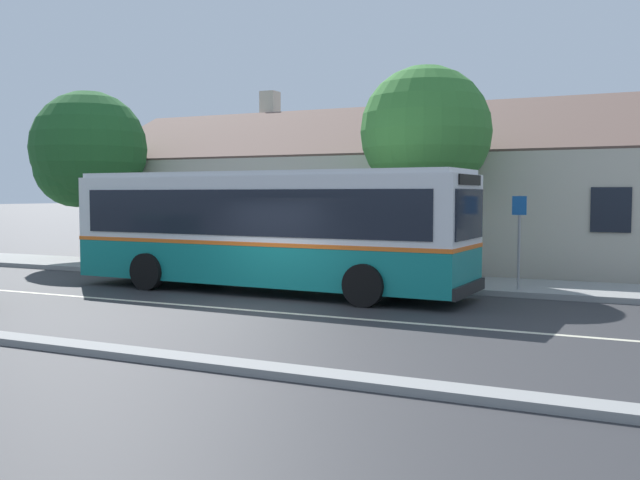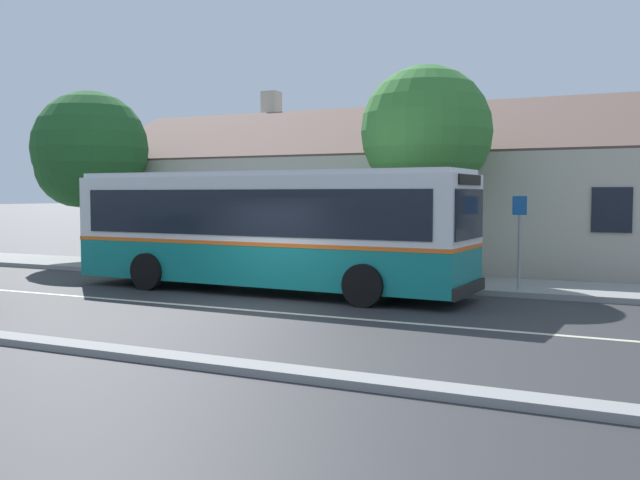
{
  "view_description": "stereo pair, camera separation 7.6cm",
  "coord_description": "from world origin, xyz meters",
  "px_view_note": "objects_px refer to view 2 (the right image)",
  "views": [
    {
      "loc": [
        8.37,
        -13.58,
        2.58
      ],
      "look_at": [
        0.85,
        2.44,
        1.45
      ],
      "focal_mm": 40.0,
      "sensor_mm": 36.0,
      "label": 1
    },
    {
      "loc": [
        8.44,
        -13.55,
        2.58
      ],
      "look_at": [
        0.85,
        2.44,
        1.45
      ],
      "focal_mm": 40.0,
      "sensor_mm": 36.0,
      "label": 2
    }
  ],
  "objects_px": {
    "transit_bus": "(267,227)",
    "street_tree_secondary": "(87,153)",
    "bus_stop_sign": "(519,231)",
    "street_tree_primary": "(427,135)",
    "bench_down_street": "(283,261)",
    "bench_by_building": "(176,254)"
  },
  "relations": [
    {
      "from": "bench_by_building",
      "to": "bus_stop_sign",
      "type": "distance_m",
      "value": 11.48
    },
    {
      "from": "bench_by_building",
      "to": "bench_down_street",
      "type": "xyz_separation_m",
      "value": [
        4.26,
        -0.35,
        -0.01
      ]
    },
    {
      "from": "street_tree_secondary",
      "to": "bus_stop_sign",
      "type": "distance_m",
      "value": 16.59
    },
    {
      "from": "transit_bus",
      "to": "bus_stop_sign",
      "type": "bearing_deg",
      "value": 18.66
    },
    {
      "from": "transit_bus",
      "to": "bench_by_building",
      "type": "xyz_separation_m",
      "value": [
        -5.2,
        2.98,
        -1.14
      ]
    },
    {
      "from": "transit_bus",
      "to": "bus_stop_sign",
      "type": "height_order",
      "value": "transit_bus"
    },
    {
      "from": "bench_by_building",
      "to": "bus_stop_sign",
      "type": "bearing_deg",
      "value": -4.44
    },
    {
      "from": "bench_down_street",
      "to": "street_tree_primary",
      "type": "distance_m",
      "value": 5.73
    },
    {
      "from": "bench_down_street",
      "to": "street_tree_secondary",
      "type": "distance_m",
      "value": 9.92
    },
    {
      "from": "transit_bus",
      "to": "street_tree_primary",
      "type": "relative_size",
      "value": 1.75
    },
    {
      "from": "bus_stop_sign",
      "to": "street_tree_primary",
      "type": "bearing_deg",
      "value": 149.41
    },
    {
      "from": "bench_down_street",
      "to": "transit_bus",
      "type": "bearing_deg",
      "value": -70.24
    },
    {
      "from": "transit_bus",
      "to": "street_tree_secondary",
      "type": "xyz_separation_m",
      "value": [
        -10.09,
        4.1,
        2.41
      ]
    },
    {
      "from": "street_tree_primary",
      "to": "bus_stop_sign",
      "type": "bearing_deg",
      "value": -30.59
    },
    {
      "from": "transit_bus",
      "to": "bench_by_building",
      "type": "distance_m",
      "value": 6.1
    },
    {
      "from": "transit_bus",
      "to": "street_tree_secondary",
      "type": "distance_m",
      "value": 11.15
    },
    {
      "from": "street_tree_primary",
      "to": "street_tree_secondary",
      "type": "xyz_separation_m",
      "value": [
        -13.29,
        0.23,
        -0.2
      ]
    },
    {
      "from": "bench_down_street",
      "to": "street_tree_primary",
      "type": "xyz_separation_m",
      "value": [
        4.14,
        1.24,
        3.76
      ]
    },
    {
      "from": "street_tree_secondary",
      "to": "bus_stop_sign",
      "type": "relative_size",
      "value": 2.69
    },
    {
      "from": "bench_down_street",
      "to": "bus_stop_sign",
      "type": "xyz_separation_m",
      "value": [
        7.14,
        -0.53,
        1.08
      ]
    },
    {
      "from": "street_tree_primary",
      "to": "street_tree_secondary",
      "type": "distance_m",
      "value": 13.29
    },
    {
      "from": "transit_bus",
      "to": "street_tree_primary",
      "type": "distance_m",
      "value": 5.66
    }
  ]
}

